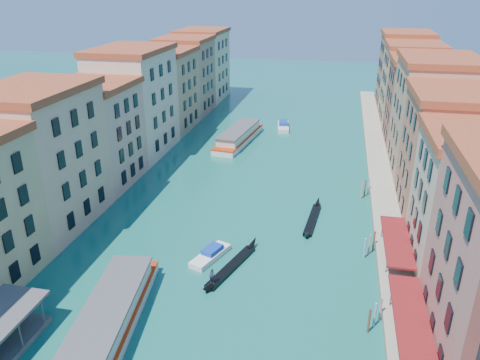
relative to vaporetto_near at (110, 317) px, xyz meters
name	(u,v)px	position (x,y,z in m)	size (l,w,h in m)	color
left_bank_palazzos	(121,113)	(-19.07, 44.57, 8.29)	(12.80, 128.40, 21.00)	beige
right_bank_palazzos	(437,131)	(36.93, 44.89, 8.33)	(12.80, 128.40, 21.00)	#9B3C30
quay	(380,179)	(28.93, 44.89, -0.91)	(4.00, 140.00, 1.00)	gray
restaurant_awnings	(413,327)	(29.12, 2.90, 1.57)	(3.20, 44.55, 3.12)	maroon
mooring_poles_right	(373,299)	(26.03, 8.69, -0.11)	(1.44, 54.24, 3.20)	brown
vaporetto_near	(110,317)	(0.00, 0.00, 0.00)	(7.69, 21.57, 3.14)	silver
vaporetto_far	(239,136)	(-0.10, 61.41, -0.02)	(7.25, 21.24, 3.10)	silver
gondola_fore	(231,265)	(9.45, 13.03, -0.96)	(4.98, 13.04, 2.67)	black
gondola_far	(313,218)	(18.34, 27.79, -1.04)	(2.06, 12.80, 1.81)	black
motorboat_mid	(211,254)	(6.37, 14.84, -0.89)	(4.15, 6.79, 1.34)	white
motorboat_far	(283,126)	(8.16, 73.39, -0.77)	(3.57, 8.28, 1.66)	silver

